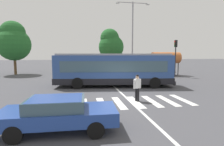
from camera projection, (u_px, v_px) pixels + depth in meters
ground_plane at (118, 95)px, 13.43m from camera, size 160.00×160.00×0.00m
city_transit_bus at (114, 69)px, 16.76m from camera, size 11.03×4.08×3.06m
pedestrian_crossing_street at (137, 86)px, 11.53m from camera, size 0.55×0.38×1.72m
foreground_sedan at (58, 112)px, 7.05m from camera, size 4.57×2.02×1.35m
parked_car_white at (74, 69)px, 27.19m from camera, size 1.94×4.53×1.35m
parked_car_champagne at (90, 68)px, 27.87m from camera, size 1.88×4.50×1.35m
parked_car_red at (107, 68)px, 28.66m from camera, size 2.06×4.59×1.35m
traffic_light_far_corner at (175, 52)px, 23.64m from camera, size 0.33×0.32×4.81m
bus_stop_shelter at (166, 58)px, 25.05m from camera, size 4.00×1.54×3.25m
twin_arm_street_lamp at (133, 31)px, 26.06m from camera, size 5.07×0.32×10.41m
background_tree_left at (14, 41)px, 26.01m from camera, size 4.67×4.67×7.76m
background_tree_right at (111, 44)px, 34.21m from camera, size 4.76×4.76×7.75m
crosswalk_painted_stripes at (136, 102)px, 11.42m from camera, size 6.95×2.87×0.01m
lane_center_line at (117, 89)px, 15.45m from camera, size 0.16×24.00×0.01m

